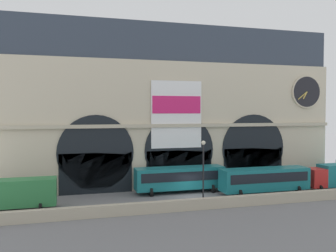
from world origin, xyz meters
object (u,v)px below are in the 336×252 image
(bus_center, at_px, (180,178))
(bus_mideast, at_px, (265,179))
(street_lamp_quayside, at_px, (203,165))
(box_truck_west, at_px, (19,193))
(box_truck_east, at_px, (334,175))

(bus_center, xyz_separation_m, bus_mideast, (9.59, -3.48, 0.00))
(street_lamp_quayside, bearing_deg, bus_center, 92.95)
(bus_mideast, bearing_deg, street_lamp_quayside, -159.23)
(box_truck_west, distance_m, street_lamp_quayside, 18.89)
(bus_center, relative_size, street_lamp_quayside, 1.59)
(bus_mideast, relative_size, box_truck_east, 1.47)
(street_lamp_quayside, bearing_deg, bus_mideast, 20.77)
(box_truck_west, relative_size, street_lamp_quayside, 1.09)
(bus_center, xyz_separation_m, street_lamp_quayside, (0.36, -6.98, 2.63))
(bus_mideast, distance_m, street_lamp_quayside, 10.22)
(box_truck_east, bearing_deg, box_truck_west, 179.89)
(bus_center, distance_m, street_lamp_quayside, 7.47)
(bus_mideast, xyz_separation_m, street_lamp_quayside, (-9.23, -3.50, 2.63))
(box_truck_east, distance_m, street_lamp_quayside, 19.94)
(bus_center, distance_m, box_truck_east, 20.03)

